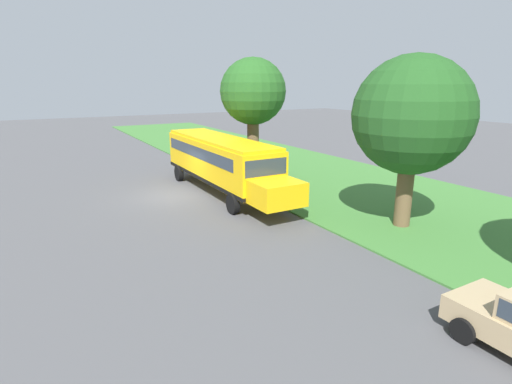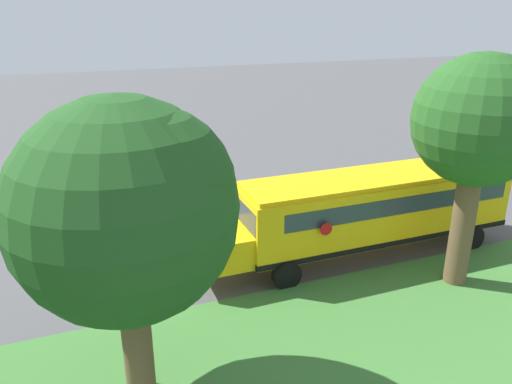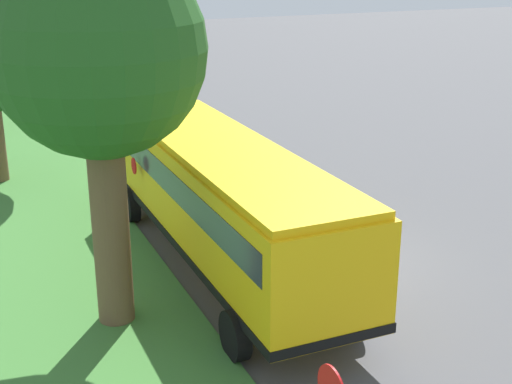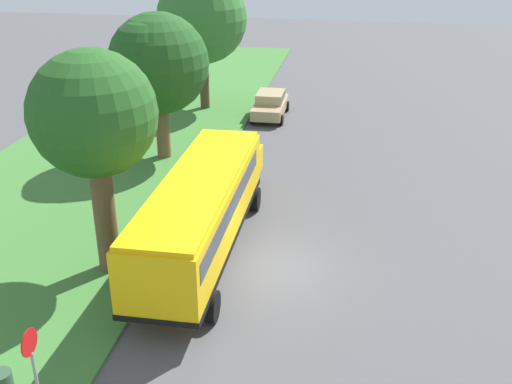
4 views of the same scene
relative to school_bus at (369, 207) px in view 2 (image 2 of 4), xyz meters
The scene contains 4 objects.
ground_plane 3.40m from the school_bus, 13.71° to the right, with size 120.00×120.00×0.00m, color #4C4C4F.
school_bus is the anchor object (origin of this frame).
oak_tree_beside_bus 4.94m from the school_bus, 149.28° to the right, with size 4.10×4.10×7.73m.
oak_tree_roadside_mid 10.61m from the school_bus, 116.44° to the left, with size 4.94×4.94×7.36m.
Camera 2 is at (-17.28, 10.80, 8.97)m, focal length 35.00 mm.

